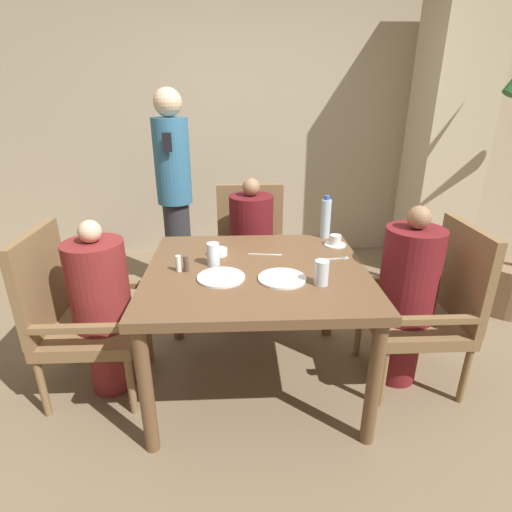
% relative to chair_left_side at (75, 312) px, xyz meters
% --- Properties ---
extents(ground_plane, '(16.00, 16.00, 0.00)m').
position_rel_chair_left_side_xyz_m(ground_plane, '(1.01, 0.00, -0.51)').
color(ground_plane, '#7A664C').
extents(wall_back, '(8.00, 0.06, 2.80)m').
position_rel_chair_left_side_xyz_m(wall_back, '(1.01, 2.25, 0.89)').
color(wall_back, tan).
rests_on(wall_back, ground_plane).
extents(pillar_stone, '(0.55, 0.55, 2.70)m').
position_rel_chair_left_side_xyz_m(pillar_stone, '(2.83, 1.71, 0.84)').
color(pillar_stone, '#BCAD8E').
rests_on(pillar_stone, ground_plane).
extents(dining_table, '(1.20, 1.09, 0.75)m').
position_rel_chair_left_side_xyz_m(dining_table, '(1.01, 0.00, 0.16)').
color(dining_table, brown).
rests_on(dining_table, ground_plane).
extents(chair_left_side, '(0.53, 0.53, 0.98)m').
position_rel_chair_left_side_xyz_m(chair_left_side, '(0.00, 0.00, 0.00)').
color(chair_left_side, brown).
rests_on(chair_left_side, ground_plane).
extents(diner_in_left_chair, '(0.32, 0.32, 1.04)m').
position_rel_chair_left_side_xyz_m(diner_in_left_chair, '(0.15, 0.00, 0.03)').
color(diner_in_left_chair, maroon).
rests_on(diner_in_left_chair, ground_plane).
extents(chair_far_side, '(0.53, 0.53, 0.98)m').
position_rel_chair_left_side_xyz_m(chair_far_side, '(1.01, 0.96, 0.00)').
color(chair_far_side, brown).
rests_on(chair_far_side, ground_plane).
extents(diner_in_far_chair, '(0.32, 0.32, 1.09)m').
position_rel_chair_left_side_xyz_m(diner_in_far_chair, '(1.01, 0.81, 0.05)').
color(diner_in_far_chair, '#5B1419').
rests_on(diner_in_far_chair, ground_plane).
extents(chair_right_side, '(0.53, 0.53, 0.98)m').
position_rel_chair_left_side_xyz_m(chair_right_side, '(2.03, 0.00, 0.00)').
color(chair_right_side, brown).
rests_on(chair_right_side, ground_plane).
extents(diner_in_right_chair, '(0.32, 0.32, 1.09)m').
position_rel_chair_left_side_xyz_m(diner_in_right_chair, '(1.88, 0.00, 0.05)').
color(diner_in_right_chair, maroon).
rests_on(diner_in_right_chair, ground_plane).
extents(standing_host, '(0.29, 0.32, 1.69)m').
position_rel_chair_left_side_xyz_m(standing_host, '(0.40, 1.30, 0.40)').
color(standing_host, '#2D2D33').
rests_on(standing_host, ground_plane).
extents(plate_main_left, '(0.25, 0.25, 0.01)m').
position_rel_chair_left_side_xyz_m(plate_main_left, '(0.83, -0.12, 0.25)').
color(plate_main_left, white).
rests_on(plate_main_left, dining_table).
extents(plate_main_right, '(0.25, 0.25, 0.01)m').
position_rel_chair_left_side_xyz_m(plate_main_right, '(1.14, -0.15, 0.25)').
color(plate_main_right, white).
rests_on(plate_main_right, dining_table).
extents(teacup_with_saucer, '(0.14, 0.14, 0.07)m').
position_rel_chair_left_side_xyz_m(teacup_with_saucer, '(1.52, 0.33, 0.27)').
color(teacup_with_saucer, white).
rests_on(teacup_with_saucer, dining_table).
extents(bowl_small, '(0.11, 0.11, 0.04)m').
position_rel_chair_left_side_xyz_m(bowl_small, '(0.80, 0.21, 0.27)').
color(bowl_small, white).
rests_on(bowl_small, dining_table).
extents(water_bottle, '(0.06, 0.06, 0.28)m').
position_rel_chair_left_side_xyz_m(water_bottle, '(1.49, 0.49, 0.38)').
color(water_bottle, silver).
rests_on(water_bottle, dining_table).
extents(glass_tall_near, '(0.07, 0.07, 0.13)m').
position_rel_chair_left_side_xyz_m(glass_tall_near, '(0.78, 0.06, 0.31)').
color(glass_tall_near, silver).
rests_on(glass_tall_near, dining_table).
extents(glass_tall_mid, '(0.07, 0.07, 0.13)m').
position_rel_chair_left_side_xyz_m(glass_tall_mid, '(1.33, -0.21, 0.31)').
color(glass_tall_mid, silver).
rests_on(glass_tall_mid, dining_table).
extents(salt_shaker, '(0.03, 0.03, 0.09)m').
position_rel_chair_left_side_xyz_m(salt_shaker, '(0.60, -0.02, 0.29)').
color(salt_shaker, white).
rests_on(salt_shaker, dining_table).
extents(pepper_shaker, '(0.03, 0.03, 0.09)m').
position_rel_chair_left_side_xyz_m(pepper_shaker, '(0.64, -0.02, 0.29)').
color(pepper_shaker, '#4C3D2D').
rests_on(pepper_shaker, dining_table).
extents(fork_beside_plate, '(0.19, 0.04, 0.00)m').
position_rel_chair_left_side_xyz_m(fork_beside_plate, '(1.48, 0.11, 0.25)').
color(fork_beside_plate, silver).
rests_on(fork_beside_plate, dining_table).
extents(knife_beside_plate, '(0.20, 0.04, 0.00)m').
position_rel_chair_left_side_xyz_m(knife_beside_plate, '(1.09, 0.19, 0.25)').
color(knife_beside_plate, silver).
rests_on(knife_beside_plate, dining_table).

